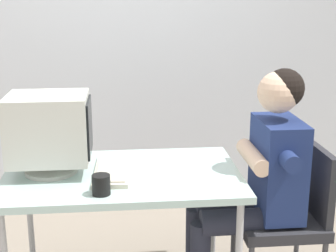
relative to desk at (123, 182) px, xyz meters
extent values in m
cube|color=silver|center=(0.30, 1.40, 0.82)|extent=(8.00, 0.10, 3.00)
cylinder|color=#B7B7BC|center=(-0.56, 0.33, -0.33)|extent=(0.04, 0.04, 0.69)
cylinder|color=#B7B7BC|center=(0.56, 0.33, -0.33)|extent=(0.04, 0.04, 0.69)
cube|color=silver|center=(0.00, 0.00, 0.03)|extent=(1.24, 0.78, 0.04)
cylinder|color=silver|center=(-0.37, 0.04, 0.06)|extent=(0.27, 0.27, 0.02)
cylinder|color=silver|center=(-0.37, 0.04, 0.10)|extent=(0.06, 0.06, 0.05)
cube|color=silver|center=(-0.37, 0.04, 0.30)|extent=(0.41, 0.34, 0.35)
cube|color=black|center=(-0.16, 0.04, 0.30)|extent=(0.01, 0.29, 0.28)
cube|color=beige|center=(-0.05, 0.01, 0.06)|extent=(0.19, 0.47, 0.02)
cube|color=beige|center=(-0.05, 0.01, 0.08)|extent=(0.17, 0.43, 0.01)
cylinder|color=#4C4C51|center=(0.66, 0.17, -0.48)|extent=(0.03, 0.03, 0.39)
cylinder|color=#4C4C51|center=(1.05, 0.17, -0.48)|extent=(0.03, 0.03, 0.39)
cube|color=#2D2D33|center=(0.85, -0.03, -0.25)|extent=(0.46, 0.46, 0.06)
cube|color=#2D2D33|center=(1.06, -0.03, -0.03)|extent=(0.04, 0.41, 0.39)
cube|color=navy|center=(0.83, -0.03, 0.06)|extent=(0.22, 0.38, 0.53)
sphere|color=beige|center=(0.81, -0.03, 0.48)|extent=(0.22, 0.22, 0.22)
sphere|color=black|center=(0.84, -0.03, 0.50)|extent=(0.21, 0.21, 0.21)
cylinder|color=#262838|center=(0.62, -0.12, -0.20)|extent=(0.43, 0.14, 0.14)
cylinder|color=#262838|center=(0.62, 0.06, -0.20)|extent=(0.43, 0.14, 0.14)
cylinder|color=#262838|center=(0.41, 0.06, -0.44)|extent=(0.11, 0.11, 0.47)
cylinder|color=navy|center=(0.81, -0.25, 0.18)|extent=(0.09, 0.14, 0.09)
cylinder|color=navy|center=(0.81, 0.19, 0.18)|extent=(0.09, 0.14, 0.09)
cylinder|color=beige|center=(0.69, -0.03, 0.13)|extent=(0.09, 0.38, 0.09)
cylinder|color=black|center=(-0.10, -0.28, 0.10)|extent=(0.09, 0.09, 0.10)
torus|color=black|center=(-0.10, -0.23, 0.10)|extent=(0.07, 0.01, 0.07)
camera|label=1|loc=(0.00, -2.46, 0.98)|focal=52.85mm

